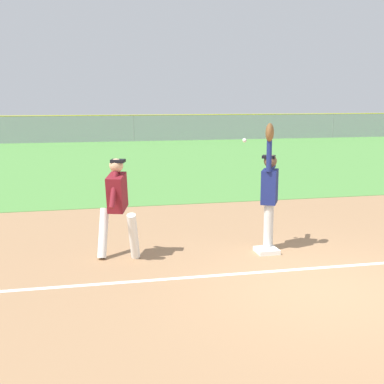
# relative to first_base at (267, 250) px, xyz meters

# --- Properties ---
(ground_plane) EXTENTS (79.81, 79.81, 0.00)m
(ground_plane) POSITION_rel_first_base_xyz_m (0.25, -1.77, -0.04)
(ground_plane) COLOR #A37A54
(outfield_grass) EXTENTS (55.47, 19.74, 0.01)m
(outfield_grass) POSITION_rel_first_base_xyz_m (0.25, 14.22, -0.04)
(outfield_grass) COLOR #549342
(outfield_grass) RESTS_ON ground_plane
(chalk_foul_line) EXTENTS (12.00, 0.25, 0.01)m
(chalk_foul_line) POSITION_rel_first_base_xyz_m (-4.00, -0.90, -0.04)
(chalk_foul_line) COLOR white
(chalk_foul_line) RESTS_ON ground_plane
(first_base) EXTENTS (0.38, 0.38, 0.08)m
(first_base) POSITION_rel_first_base_xyz_m (0.00, 0.00, 0.00)
(first_base) COLOR white
(first_base) RESTS_ON ground_plane
(fielder) EXTENTS (0.52, 0.84, 2.28)m
(fielder) POSITION_rel_first_base_xyz_m (0.10, 0.20, 1.08)
(fielder) COLOR silver
(fielder) RESTS_ON ground_plane
(runner) EXTENTS (0.76, 0.83, 1.72)m
(runner) POSITION_rel_first_base_xyz_m (-2.58, 0.23, 0.96)
(runner) COLOR white
(runner) RESTS_ON ground_plane
(baseball) EXTENTS (0.07, 0.07, 0.07)m
(baseball) POSITION_rel_first_base_xyz_m (-0.32, 0.39, 1.92)
(baseball) COLOR white
(outfield_fence) EXTENTS (55.55, 0.08, 1.69)m
(outfield_fence) POSITION_rel_first_base_xyz_m (0.25, 24.09, 0.80)
(outfield_fence) COLOR #93999E
(outfield_fence) RESTS_ON ground_plane
(parked_car_black) EXTENTS (4.49, 2.30, 1.25)m
(parked_car_black) POSITION_rel_first_base_xyz_m (-5.25, 27.80, 0.63)
(parked_car_black) COLOR black
(parked_car_black) RESTS_ON ground_plane
(parked_car_red) EXTENTS (4.50, 2.31, 1.25)m
(parked_car_red) POSITION_rel_first_base_xyz_m (-1.15, 28.29, 0.63)
(parked_car_red) COLOR #B21E1E
(parked_car_red) RESTS_ON ground_plane
(parked_car_tan) EXTENTS (4.54, 2.39, 1.25)m
(parked_car_tan) POSITION_rel_first_base_xyz_m (4.13, 28.20, 0.63)
(parked_car_tan) COLOR tan
(parked_car_tan) RESTS_ON ground_plane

